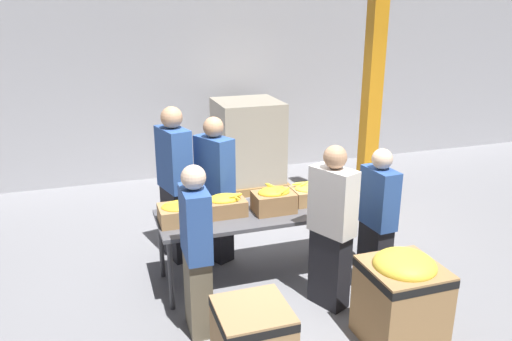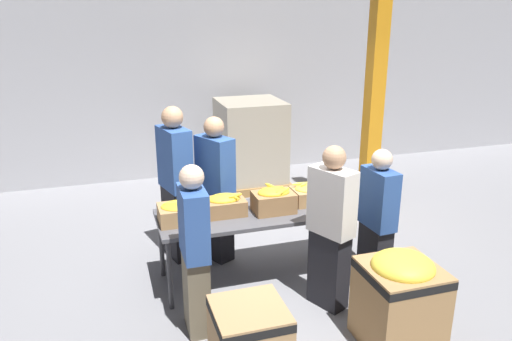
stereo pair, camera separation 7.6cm
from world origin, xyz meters
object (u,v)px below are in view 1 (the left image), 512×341
(banana_box_0, at_px, (181,212))
(banana_box_2, at_px, (274,199))
(banana_box_1, at_px, (225,205))
(volunteer_3, at_px, (331,229))
(volunteer_1, at_px, (197,252))
(support_pillar, at_px, (374,70))
(volunteer_2, at_px, (175,185))
(donation_bin_1, at_px, (401,296))
(donation_bin_0, at_px, (253,339))
(banana_box_3, at_px, (311,193))
(pallet_stack_0, at_px, (248,145))
(volunteer_4, at_px, (215,190))
(banana_box_4, at_px, (356,191))
(volunteer_0, at_px, (377,222))
(sorting_table, at_px, (272,214))

(banana_box_0, relative_size, banana_box_2, 1.00)
(banana_box_1, distance_m, volunteer_3, 1.13)
(volunteer_1, distance_m, support_pillar, 3.77)
(volunteer_2, distance_m, donation_bin_1, 2.71)
(banana_box_1, distance_m, donation_bin_0, 1.58)
(banana_box_0, distance_m, volunteer_1, 0.72)
(donation_bin_1, bearing_deg, banana_box_3, 96.66)
(banana_box_0, xyz_separation_m, pallet_stack_0, (1.58, 2.85, -0.18))
(volunteer_2, bearing_deg, volunteer_4, 54.00)
(banana_box_4, bearing_deg, banana_box_2, 179.10)
(donation_bin_1, bearing_deg, banana_box_1, 128.28)
(volunteer_0, distance_m, volunteer_4, 1.81)
(sorting_table, distance_m, banana_box_3, 0.51)
(banana_box_0, xyz_separation_m, volunteer_1, (0.01, -0.71, -0.09))
(banana_box_4, bearing_deg, volunteer_1, -160.96)
(banana_box_4, height_order, donation_bin_1, banana_box_4)
(banana_box_2, xyz_separation_m, volunteer_3, (0.34, -0.66, -0.09))
(volunteer_4, xyz_separation_m, donation_bin_0, (-0.20, -2.01, -0.50))
(banana_box_1, xyz_separation_m, pallet_stack_0, (1.12, 2.80, -0.18))
(volunteer_3, bearing_deg, banana_box_2, 2.97)
(banana_box_3, xyz_separation_m, donation_bin_0, (-1.16, -1.51, -0.54))
(banana_box_1, bearing_deg, volunteer_0, -24.43)
(sorting_table, height_order, volunteer_3, volunteer_3)
(banana_box_2, height_order, volunteer_1, volunteer_1)
(banana_box_3, bearing_deg, banana_box_0, -176.57)
(volunteer_0, bearing_deg, pallet_stack_0, 0.48)
(banana_box_4, relative_size, donation_bin_0, 0.69)
(volunteer_3, distance_m, donation_bin_0, 1.34)
(banana_box_4, xyz_separation_m, support_pillar, (0.98, 1.43, 1.11))
(banana_box_1, relative_size, volunteer_1, 0.27)
(volunteer_0, height_order, donation_bin_0, volunteer_0)
(banana_box_4, height_order, volunteer_1, volunteer_1)
(volunteer_0, distance_m, donation_bin_0, 1.83)
(support_pillar, bearing_deg, volunteer_3, -127.56)
(banana_box_1, relative_size, volunteer_0, 0.28)
(sorting_table, xyz_separation_m, volunteer_0, (0.90, -0.60, 0.04))
(banana_box_0, distance_m, volunteer_4, 0.77)
(banana_box_4, distance_m, volunteer_1, 2.03)
(banana_box_3, relative_size, donation_bin_1, 0.49)
(pallet_stack_0, bearing_deg, donation_bin_1, -89.43)
(sorting_table, xyz_separation_m, donation_bin_1, (0.66, -1.44, -0.26))
(sorting_table, bearing_deg, donation_bin_1, -65.43)
(volunteer_2, relative_size, volunteer_4, 1.06)
(banana_box_1, xyz_separation_m, volunteer_4, (0.03, 0.54, -0.04))
(volunteer_0, xyz_separation_m, volunteer_1, (-1.86, -0.12, 0.03))
(banana_box_1, distance_m, volunteer_2, 0.80)
(volunteer_2, height_order, support_pillar, support_pillar)
(sorting_table, height_order, donation_bin_0, sorting_table)
(sorting_table, bearing_deg, volunteer_3, -64.41)
(banana_box_2, xyz_separation_m, volunteer_0, (0.90, -0.55, -0.15))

